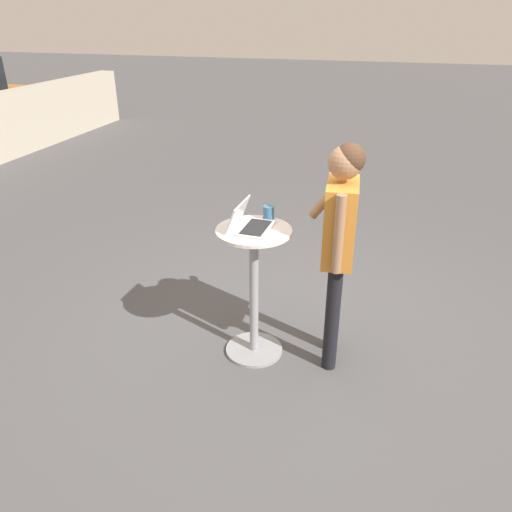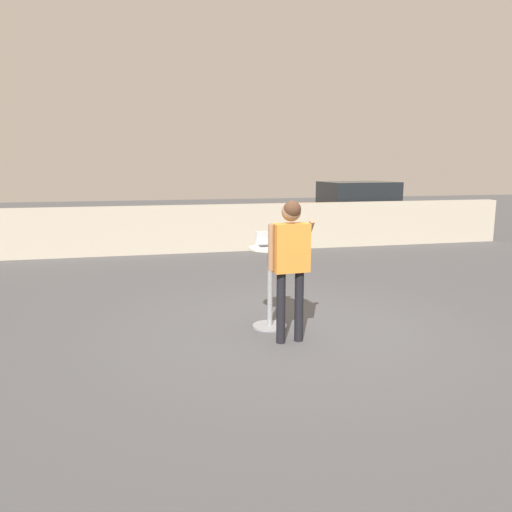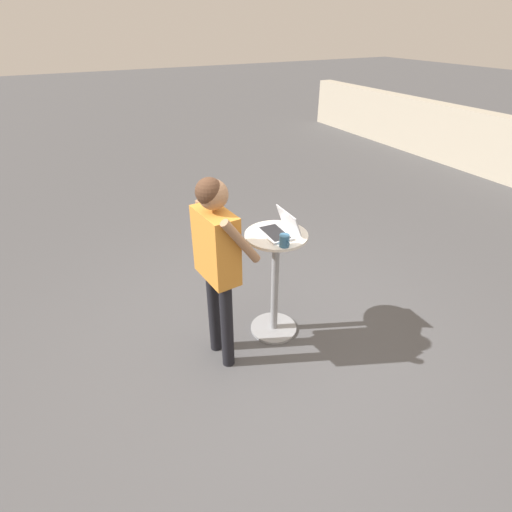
% 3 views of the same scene
% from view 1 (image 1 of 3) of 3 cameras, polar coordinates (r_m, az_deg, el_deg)
% --- Properties ---
extents(ground_plane, '(50.00, 50.00, 0.00)m').
position_cam_1_polar(ground_plane, '(4.34, 3.94, -9.30)').
color(ground_plane, '#4C4C4F').
extents(cafe_table, '(0.56, 0.56, 1.09)m').
position_cam_1_polar(cafe_table, '(3.85, -0.24, -3.40)').
color(cafe_table, gray).
rests_on(cafe_table, ground_plane).
extents(laptop, '(0.35, 0.29, 0.20)m').
position_cam_1_polar(laptop, '(3.63, -0.74, 3.78)').
color(laptop, '#B7BABF').
rests_on(laptop, cafe_table).
extents(coffee_mug, '(0.12, 0.09, 0.10)m').
position_cam_1_polar(coffee_mug, '(3.80, 1.45, 4.97)').
color(coffee_mug, '#336084').
rests_on(coffee_mug, cafe_table).
extents(standing_person, '(0.58, 0.41, 1.75)m').
position_cam_1_polar(standing_person, '(3.60, 9.54, 2.98)').
color(standing_person, black).
rests_on(standing_person, ground_plane).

